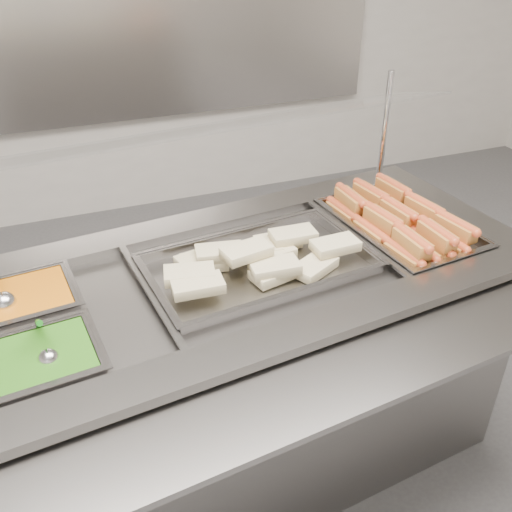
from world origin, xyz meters
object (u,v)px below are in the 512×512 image
object	(u,v)px
pan_hotdogs	(398,233)
ladle	(4,301)
steam_counter	(243,373)
serving_spoon	(47,352)
pan_wraps	(259,268)
sneeze_guard	(209,132)

from	to	relation	value
pan_hotdogs	ladle	xyz separation A→B (m)	(-1.21, -0.01, 0.05)
steam_counter	serving_spoon	size ratio (longest dim) A/B	10.97
steam_counter	ladle	world-z (taller)	ladle
serving_spoon	pan_hotdogs	bearing A→B (deg)	13.20
pan_wraps	serving_spoon	bearing A→B (deg)	-161.18
sneeze_guard	steam_counter	bearing A→B (deg)	-83.69
steam_counter	serving_spoon	distance (m)	0.72
sneeze_guard	pan_hotdogs	size ratio (longest dim) A/B	2.86
steam_counter	sneeze_guard	world-z (taller)	sneeze_guard
pan_wraps	steam_counter	bearing A→B (deg)	-173.70
sneeze_guard	pan_hotdogs	world-z (taller)	sneeze_guard
steam_counter	serving_spoon	world-z (taller)	serving_spoon
steam_counter	pan_hotdogs	distance (m)	0.68
sneeze_guard	serving_spoon	xyz separation A→B (m)	(-0.52, -0.40, -0.32)
sneeze_guard	pan_hotdogs	xyz separation A→B (m)	(0.59, -0.14, -0.37)
pan_wraps	ladle	world-z (taller)	ladle
sneeze_guard	pan_wraps	bearing A→B (deg)	-68.35
sneeze_guard	pan_wraps	xyz separation A→B (m)	(0.08, -0.19, -0.36)
pan_wraps	ladle	distance (m)	0.69
pan_wraps	serving_spoon	size ratio (longest dim) A/B	4.03
ladle	pan_hotdogs	bearing A→B (deg)	0.61
sneeze_guard	serving_spoon	bearing A→B (deg)	-142.77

